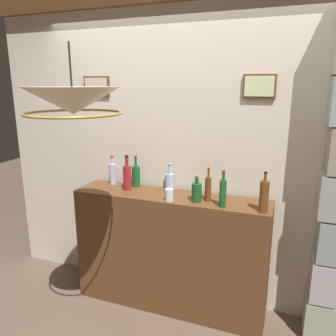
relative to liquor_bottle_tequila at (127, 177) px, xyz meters
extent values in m
cube|color=beige|center=(0.41, 0.26, 0.20)|extent=(3.63, 0.08, 2.74)
cube|color=brown|center=(-0.39, 0.21, 0.77)|extent=(0.26, 0.03, 0.17)
cube|color=beige|center=(-0.39, 0.19, 0.77)|extent=(0.23, 0.01, 0.14)
cube|color=brown|center=(1.06, 0.21, 0.77)|extent=(0.25, 0.03, 0.18)
cube|color=beige|center=(1.06, 0.19, 0.77)|extent=(0.22, 0.01, 0.15)
cube|color=#9AA189|center=(1.75, 0.10, -1.00)|extent=(0.43, 0.36, 0.32)
cube|color=#ACA3AF|center=(1.65, 0.10, -0.67)|extent=(0.19, 0.36, 0.32)
cube|color=gray|center=(1.65, 0.10, 0.01)|extent=(0.20, 0.36, 0.32)
cube|color=brown|center=(0.41, -0.01, -0.64)|extent=(1.68, 0.37, 1.05)
cylinder|color=maroon|center=(0.00, 0.00, -0.01)|extent=(0.07, 0.07, 0.22)
cylinder|color=maroon|center=(0.00, 0.00, 0.14)|extent=(0.03, 0.03, 0.08)
cylinder|color=black|center=(0.00, 0.00, 0.18)|extent=(0.03, 0.03, 0.01)
cylinder|color=#184D21|center=(0.65, -0.08, -0.05)|extent=(0.08, 0.08, 0.15)
cylinder|color=#184D21|center=(0.65, -0.08, 0.06)|extent=(0.03, 0.03, 0.05)
cylinder|color=#B7932D|center=(0.65, -0.08, 0.09)|extent=(0.03, 0.03, 0.01)
cylinder|color=#B1B3D1|center=(-0.21, 0.11, -0.03)|extent=(0.07, 0.07, 0.19)
cylinder|color=#B1B3D1|center=(-0.21, 0.11, 0.10)|extent=(0.03, 0.03, 0.07)
cylinder|color=maroon|center=(-0.21, 0.11, 0.14)|extent=(0.03, 0.03, 0.01)
cylinder|color=#185421|center=(0.87, -0.12, -0.01)|extent=(0.05, 0.05, 0.21)
cylinder|color=#185421|center=(0.87, -0.12, 0.12)|extent=(0.02, 0.02, 0.07)
cylinder|color=maroon|center=(0.87, -0.12, 0.16)|extent=(0.03, 0.03, 0.01)
cylinder|color=brown|center=(1.17, -0.12, 0.00)|extent=(0.07, 0.07, 0.24)
cylinder|color=brown|center=(1.17, -0.12, 0.14)|extent=(0.02, 0.02, 0.06)
cylinder|color=black|center=(1.17, -0.12, 0.18)|extent=(0.02, 0.02, 0.01)
cylinder|color=#185824|center=(0.03, 0.12, -0.03)|extent=(0.07, 0.07, 0.19)
cylinder|color=#185824|center=(0.03, 0.12, 0.11)|extent=(0.02, 0.02, 0.08)
cylinder|color=maroon|center=(0.03, 0.12, 0.16)|extent=(0.03, 0.03, 0.01)
cylinder|color=brown|center=(0.73, -0.03, -0.02)|extent=(0.05, 0.05, 0.19)
cylinder|color=brown|center=(0.73, -0.03, 0.11)|extent=(0.02, 0.02, 0.07)
cylinder|color=maroon|center=(0.73, -0.03, 0.15)|extent=(0.02, 0.02, 0.01)
cylinder|color=#A9BEE3|center=(0.35, 0.13, -0.05)|extent=(0.08, 0.08, 0.14)
cylinder|color=#A9BEE3|center=(0.35, 0.13, 0.07)|extent=(0.03, 0.03, 0.08)
cylinder|color=#B7932D|center=(0.35, 0.13, 0.11)|extent=(0.04, 0.04, 0.01)
cylinder|color=silver|center=(0.44, -0.14, -0.07)|extent=(0.07, 0.07, 0.10)
cone|color=#EFE5C6|center=(0.06, -0.78, 0.69)|extent=(0.59, 0.59, 0.16)
cylinder|color=black|center=(0.06, -0.78, 0.90)|extent=(0.01, 0.01, 0.26)
torus|color=#AD8433|center=(0.06, -0.78, 0.62)|extent=(0.59, 0.59, 0.02)
camera|label=1|loc=(1.31, -2.49, 0.79)|focal=35.26mm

